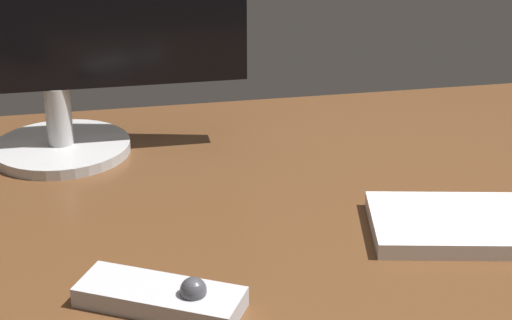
{
  "coord_description": "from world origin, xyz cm",
  "views": [
    {
      "loc": [
        -23.72,
        -82.36,
        46.23
      ],
      "look_at": [
        -6.77,
        4.28,
        8.0
      ],
      "focal_mm": 58.1,
      "sensor_mm": 36.0,
      "label": 1
    }
  ],
  "objects": [
    {
      "name": "desk",
      "position": [
        0.0,
        0.0,
        1.0
      ],
      "size": [
        140.0,
        84.0,
        2.0
      ],
      "primitive_type": "cube",
      "color": "brown",
      "rests_on": "ground"
    },
    {
      "name": "media_remote",
      "position": [
        -19.56,
        -14.99,
        3.12
      ],
      "size": [
        16.7,
        12.68,
        3.71
      ],
      "rotation": [
        0.0,
        0.0,
        -0.51
      ],
      "color": "#B7B7BC",
      "rests_on": "desk"
    }
  ]
}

